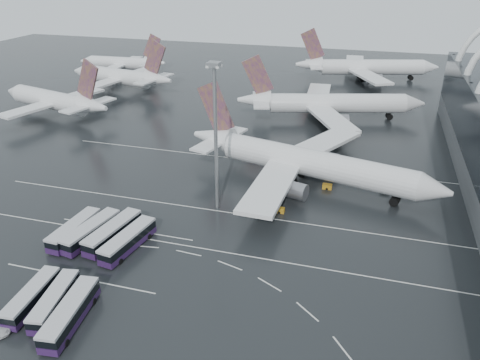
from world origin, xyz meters
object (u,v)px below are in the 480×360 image
(airliner_gate_c, at_px, (364,68))
(bus_row_far_b, at_px, (55,301))
(airliner_main, at_px, (303,162))
(jet_remote_west, at_px, (56,101))
(bus_row_near_c, at_px, (113,232))
(bus_row_far_c, at_px, (70,313))
(bus_row_near_a, at_px, (74,230))
(jet_remote_mid, at_px, (122,77))
(jet_remote_far, at_px, (124,63))
(bus_row_near_d, at_px, (128,241))
(gse_cart_belly_b, at_px, (385,189))
(floodlight_mast, at_px, (215,121))
(gse_cart_belly_e, at_px, (327,186))
(gse_cart_belly_c, at_px, (280,210))
(van_curve_a, at_px, (0,326))
(bus_row_near_b, at_px, (91,231))
(bus_row_far_a, at_px, (32,297))
(airliner_gate_b, at_px, (327,104))

(airliner_gate_c, height_order, bus_row_far_b, airliner_gate_c)
(airliner_main, xyz_separation_m, jet_remote_west, (-85.83, 26.84, 0.04))
(bus_row_near_c, xyz_separation_m, bus_row_far_c, (5.34, -21.04, -0.06))
(bus_row_near_a, bearing_deg, airliner_main, -43.14)
(jet_remote_mid, bearing_deg, bus_row_far_b, 125.48)
(jet_remote_far, relative_size, bus_row_near_d, 2.98)
(bus_row_far_b, bearing_deg, bus_row_far_c, -124.59)
(jet_remote_west, height_order, bus_row_far_c, jet_remote_west)
(bus_row_near_c, relative_size, gse_cart_belly_b, 6.77)
(floodlight_mast, bearing_deg, bus_row_far_c, -103.22)
(bus_row_near_d, bearing_deg, gse_cart_belly_e, -34.22)
(airliner_main, bearing_deg, bus_row_near_d, -110.92)
(jet_remote_west, height_order, gse_cart_belly_e, jet_remote_west)
(jet_remote_far, height_order, gse_cart_belly_c, jet_remote_far)
(floodlight_mast, bearing_deg, bus_row_near_c, -129.15)
(bus_row_far_b, bearing_deg, van_curve_a, 129.39)
(bus_row_near_b, bearing_deg, floodlight_mast, -35.92)
(jet_remote_far, height_order, bus_row_near_b, jet_remote_far)
(bus_row_far_c, bearing_deg, airliner_gate_c, -18.77)
(airliner_main, relative_size, bus_row_near_c, 4.39)
(airliner_main, relative_size, airliner_gate_c, 1.04)
(bus_row_near_a, height_order, bus_row_near_d, bus_row_near_d)
(bus_row_far_c, xyz_separation_m, gse_cart_belly_e, (30.40, 54.22, -1.24))
(jet_remote_far, bearing_deg, airliner_gate_c, -173.60)
(airliner_gate_c, xyz_separation_m, jet_remote_mid, (-90.02, -44.63, 0.01))
(bus_row_near_d, relative_size, bus_row_far_a, 1.13)
(airliner_gate_b, distance_m, gse_cart_belly_b, 51.89)
(gse_cart_belly_c, bearing_deg, jet_remote_west, 153.33)
(bus_row_near_b, height_order, bus_row_near_c, bus_row_near_c)
(airliner_main, relative_size, bus_row_near_b, 4.49)
(jet_remote_mid, bearing_deg, jet_remote_far, -51.09)
(airliner_gate_b, bearing_deg, bus_row_near_d, -122.28)
(airliner_main, distance_m, jet_remote_mid, 102.96)
(bus_row_far_b, relative_size, floodlight_mast, 0.40)
(bus_row_near_a, bearing_deg, gse_cart_belly_c, -56.73)
(gse_cart_belly_c, bearing_deg, airliner_main, 82.28)
(bus_row_far_b, relative_size, van_curve_a, 2.51)
(bus_row_near_a, distance_m, bus_row_near_d, 11.56)
(van_curve_a, bearing_deg, bus_row_far_c, -25.35)
(airliner_gate_c, xyz_separation_m, bus_row_near_a, (-45.49, -143.05, -3.64))
(gse_cart_belly_e, bearing_deg, bus_row_near_c, -137.13)
(bus_row_far_a, bearing_deg, bus_row_near_b, -0.21)
(bus_row_near_a, height_order, gse_cart_belly_c, bus_row_near_a)
(floodlight_mast, bearing_deg, bus_row_near_d, -118.24)
(jet_remote_mid, height_order, gse_cart_belly_c, jet_remote_mid)
(bus_row_near_c, bearing_deg, bus_row_far_a, -179.33)
(jet_remote_west, height_order, bus_row_near_c, jet_remote_west)
(bus_row_near_a, relative_size, van_curve_a, 2.66)
(bus_row_near_a, bearing_deg, jet_remote_mid, 27.31)
(jet_remote_mid, distance_m, jet_remote_far, 30.91)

